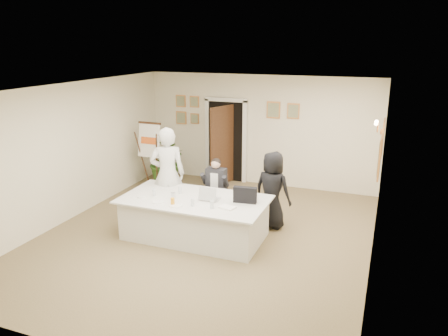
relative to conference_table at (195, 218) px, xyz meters
The scene contains 28 objects.
floor 0.44m from the conference_table, 28.22° to the left, with size 7.00×7.00×0.00m, color brown.
ceiling 2.42m from the conference_table, 28.22° to the left, with size 6.00×7.00×0.02m, color white.
wall_back 3.74m from the conference_table, 87.14° to the left, with size 6.00×0.10×2.80m, color white.
wall_front 3.55m from the conference_table, 86.98° to the right, with size 6.00×0.10×2.80m, color white.
wall_left 3.00m from the conference_table, behind, with size 0.10×7.00×2.80m, color white.
wall_right 3.34m from the conference_table, ahead, with size 0.10×7.00×2.80m, color white.
doorway 3.55m from the conference_table, 101.63° to the left, with size 1.14×0.86×2.20m.
pictures_back_wall 3.90m from the conference_table, 99.87° to the left, with size 3.40×0.06×0.80m, color #C88344, non-canonical shape.
pictures_right_wall 3.67m from the conference_table, 22.37° to the left, with size 0.06×2.20×0.80m, color #C88344, non-canonical shape.
wall_sconce 3.75m from the conference_table, 22.83° to the left, with size 0.20×0.30×0.24m, color #C77940, non-canonical shape.
conference_table is the anchor object (origin of this frame).
seated_man 1.07m from the conference_table, 90.00° to the left, with size 0.55×0.59×1.29m, color black, non-canonical shape.
flip_chart 3.15m from the conference_table, 134.52° to the left, with size 0.58×0.37×1.66m.
standing_man 1.21m from the conference_table, 145.61° to the left, with size 0.71×0.47×1.96m, color silver.
standing_woman 1.63m from the conference_table, 39.03° to the left, with size 0.76×0.49×1.55m, color black.
potted_palm 3.27m from the conference_table, 127.23° to the left, with size 1.14×0.99×1.27m, color #2E571D.
laptop 0.60m from the conference_table, 15.11° to the left, with size 0.34×0.36×0.28m, color #B7BABC, non-canonical shape.
laptop_bag 1.09m from the conference_table, ahead, with size 0.42×0.12×0.30m, color black.
paper_stack 0.87m from the conference_table, 17.32° to the right, with size 0.27×0.19×0.03m, color white.
plate_left 1.08m from the conference_table, 165.07° to the right, with size 0.20×0.20×0.01m, color white.
plate_mid 0.78m from the conference_table, 143.65° to the right, with size 0.24×0.24×0.01m, color white.
plate_near 0.62m from the conference_table, 108.12° to the right, with size 0.24×0.24×0.01m, color white.
glass_a 0.90m from the conference_table, behind, with size 0.06×0.06×0.14m, color silver.
glass_b 0.59m from the conference_table, 69.99° to the right, with size 0.06×0.06×0.14m, color silver.
glass_c 0.75m from the conference_table, 34.27° to the right, with size 0.07×0.07×0.14m, color silver.
glass_d 0.61m from the conference_table, 156.08° to the left, with size 0.07×0.07×0.14m, color silver.
oj_glass 0.66m from the conference_table, 117.62° to the right, with size 0.07×0.07×0.13m, color orange.
steel_jug 0.59m from the conference_table, 162.15° to the right, with size 0.09×0.09×0.11m, color silver.
Camera 1 is at (3.07, -7.01, 3.59)m, focal length 35.00 mm.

